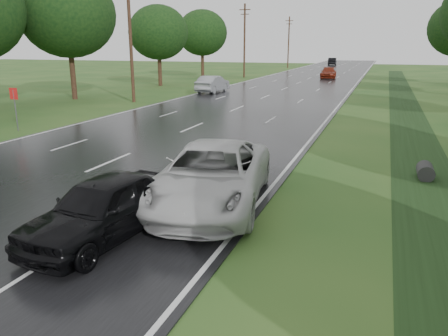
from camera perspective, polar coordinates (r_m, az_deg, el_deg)
The scene contains 17 objects.
road at distance 52.18m, azimuth 9.11°, elevation 10.66°, with size 14.00×180.00×0.04m, color black.
edge_stripe_east at distance 51.33m, azimuth 16.64°, elevation 10.16°, with size 0.12×180.00×0.01m, color silver.
edge_stripe_west at distance 53.86m, azimuth 1.93°, elevation 11.03°, with size 0.12×180.00×0.01m, color silver.
center_line at distance 52.17m, azimuth 9.11°, elevation 10.69°, with size 0.12×180.00×0.01m, color silver.
drainage_ditch at distance 25.19m, azimuth 23.36°, elevation 4.33°, with size 2.20×120.00×0.56m.
road_sign at distance 25.91m, azimuth -25.70°, elevation 7.96°, with size 0.50×0.06×2.30m.
utility_pole_mid at distance 36.44m, azimuth -12.15°, elevation 16.56°, with size 1.60×0.26×10.00m.
utility_pole_far at distance 63.96m, azimuth 2.69°, elevation 16.38°, with size 1.60×0.26×10.00m.
utility_pole_distant at distance 93.02m, azimuth 8.44°, elevation 16.03°, with size 1.60×0.26×10.00m.
tree_west_c at distance 39.86m, azimuth -19.79°, elevation 18.40°, with size 7.80×7.80×10.43m.
tree_west_d at distance 51.09m, azimuth -8.57°, elevation 17.10°, with size 6.60×6.60×8.80m.
tree_west_f at distance 64.01m, azimuth -2.87°, elevation 17.22°, with size 7.00×7.00×9.29m.
white_pickup at distance 12.40m, azimuth -1.64°, elevation -0.96°, with size 2.85×6.19×1.72m, color silver.
dark_sedan at distance 10.65m, azimuth -15.53°, elevation -5.01°, with size 1.78×4.43×1.51m, color black.
silver_sedan at distance 43.09m, azimuth -1.50°, elevation 10.92°, with size 1.70×4.86×1.60m, color #93969C.
far_car_red at distance 63.70m, azimuth 13.48°, elevation 12.00°, with size 2.06×5.07×1.47m, color maroon.
far_car_dark at distance 106.24m, azimuth 13.97°, elevation 13.35°, with size 1.75×5.01×1.65m, color black.
Camera 1 is at (9.88, -6.04, 4.46)m, focal length 35.00 mm.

